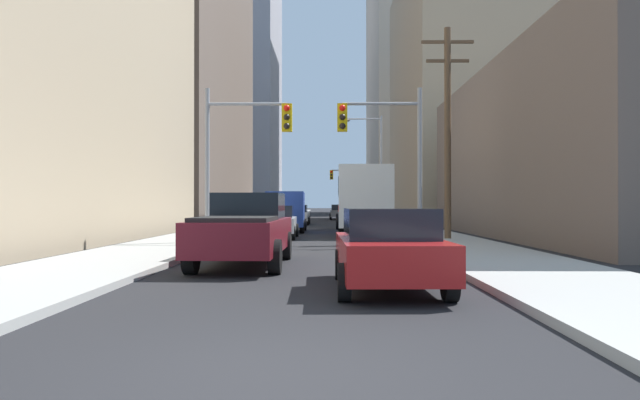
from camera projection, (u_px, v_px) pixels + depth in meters
ground_plane at (269, 380)px, 5.14m from camera, size 400.00×400.00×0.00m
sidewalk_left at (268, 219)px, 55.21m from camera, size 3.62×160.00×0.15m
sidewalk_right at (376, 219)px, 55.07m from camera, size 3.62×160.00×0.15m
city_bus at (361, 198)px, 31.11m from camera, size 2.74×11.55×3.40m
pickup_truck_maroon at (245, 230)px, 14.75m from camera, size 2.20×5.44×1.90m
cargo_van_blue at (286, 209)px, 32.14m from camera, size 2.16×5.26×2.26m
sedan_red at (388, 248)px, 10.56m from camera, size 1.95×4.24×1.52m
sedan_silver at (276, 222)px, 26.18m from camera, size 1.95×4.24×1.52m
sedan_white at (297, 215)px, 43.22m from camera, size 1.95×4.22×1.52m
sedan_grey at (339, 212)px, 57.22m from camera, size 1.95×4.23×1.52m
traffic_signal_near_left at (244, 140)px, 21.46m from camera, size 3.32×0.44×6.00m
traffic_signal_near_right at (384, 140)px, 21.39m from camera, size 3.22×0.44×6.00m
traffic_signal_far_right at (346, 182)px, 63.90m from camera, size 3.31×0.44×6.00m
utility_pole_right at (448, 128)px, 23.81m from camera, size 2.20×0.28×9.04m
street_lamp_right at (374, 159)px, 37.86m from camera, size 2.70×0.32×7.50m
building_left_mid_office at (157, 74)px, 52.32m from camera, size 14.12×27.66×27.25m
building_left_far_tower at (215, 65)px, 98.67m from camera, size 21.68×22.59×51.64m
building_right_mid_block at (511, 94)px, 55.89m from camera, size 21.34×23.14×24.94m
building_right_far_highrise at (434, 63)px, 97.48m from camera, size 21.65×27.13×51.75m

